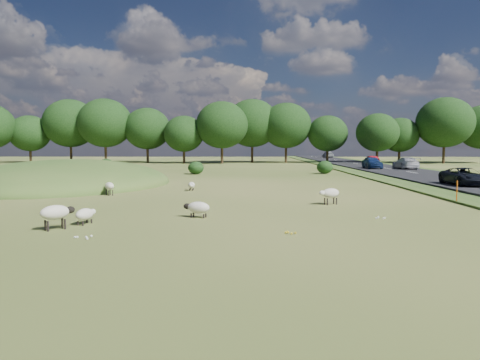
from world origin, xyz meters
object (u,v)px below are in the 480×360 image
(sheep_5, at_px, (56,213))
(car_3, at_px, (372,162))
(car_5, at_px, (328,154))
(sheep_2, at_px, (330,193))
(sheep_0, at_px, (198,208))
(marker_post, at_px, (457,192))
(sheep_3, at_px, (85,214))
(sheep_1, at_px, (109,186))
(car_1, at_px, (465,176))
(car_4, at_px, (406,163))
(car_2, at_px, (372,160))
(sheep_4, at_px, (191,185))

(sheep_5, bearing_deg, car_3, 15.35)
(car_3, relative_size, car_5, 0.83)
(car_3, bearing_deg, sheep_2, -109.61)
(sheep_0, bearing_deg, car_5, -87.75)
(marker_post, relative_size, sheep_3, 1.06)
(sheep_5, bearing_deg, sheep_1, 54.04)
(sheep_2, distance_m, car_1, 14.29)
(sheep_0, relative_size, sheep_3, 1.10)
(marker_post, distance_m, sheep_0, 14.25)
(car_3, bearing_deg, car_1, -90.00)
(marker_post, xyz_separation_m, car_5, (8.20, 81.35, 0.42))
(car_4, distance_m, car_5, 51.45)
(sheep_0, xyz_separation_m, sheep_2, (6.44, 4.17, 0.16))
(sheep_5, distance_m, car_2, 58.39)
(sheep_4, relative_size, car_1, 0.22)
(sheep_1, distance_m, car_5, 82.99)
(sheep_0, relative_size, sheep_5, 1.06)
(sheep_5, bearing_deg, car_4, 10.55)
(sheep_4, xyz_separation_m, car_3, (19.51, 24.81, 0.63))
(car_3, bearing_deg, sheep_5, -120.30)
(car_4, bearing_deg, sheep_3, 54.73)
(sheep_3, distance_m, sheep_4, 13.02)
(sheep_0, relative_size, car_3, 0.28)
(marker_post, height_order, car_2, car_2)
(car_2, bearing_deg, car_4, 90.00)
(marker_post, bearing_deg, car_3, 81.93)
(sheep_2, bearing_deg, car_1, -166.75)
(sheep_1, height_order, car_5, car_5)
(sheep_4, distance_m, car_4, 33.23)
(marker_post, bearing_deg, sheep_2, -173.70)
(sheep_1, relative_size, car_3, 0.26)
(sheep_2, height_order, sheep_5, sheep_5)
(sheep_2, xyz_separation_m, sheep_3, (-10.66, -5.80, -0.20))
(car_1, xyz_separation_m, car_3, (0.00, 23.07, 0.13))
(sheep_5, relative_size, car_1, 0.26)
(sheep_1, distance_m, sheep_2, 13.52)
(sheep_3, relative_size, car_1, 0.25)
(car_5, bearing_deg, car_1, 87.04)
(sheep_4, xyz_separation_m, sheep_5, (-3.12, -13.91, 0.27))
(sheep_1, relative_size, sheep_4, 1.12)
(sheep_2, relative_size, car_5, 0.23)
(sheep_5, distance_m, car_1, 27.51)
(sheep_0, bearing_deg, car_4, -105.48)
(sheep_0, relative_size, car_1, 0.28)
(marker_post, bearing_deg, sheep_0, -159.75)
(sheep_1, height_order, sheep_3, sheep_1)
(marker_post, xyz_separation_m, car_3, (4.40, 31.03, 0.40))
(sheep_2, relative_size, car_4, 0.25)
(car_2, bearing_deg, sheep_1, 55.72)
(sheep_1, relative_size, car_2, 0.30)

